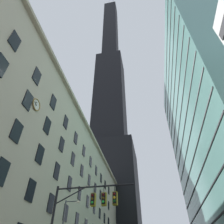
# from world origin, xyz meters

# --- Properties ---
(station_building) EXTENTS (12.80, 66.20, 27.70)m
(station_building) POSITION_xyz_m (-17.06, 27.09, 13.82)
(station_building) COLOR #BCAF93
(station_building) RESTS_ON ground
(dark_skyscraper) EXTENTS (23.75, 23.75, 228.03)m
(dark_skyscraper) POSITION_xyz_m (-15.78, 72.04, 68.23)
(dark_skyscraper) COLOR black
(dark_skyscraper) RESTS_ON ground
(traffic_signal_mast) EXTENTS (7.06, 0.63, 7.40)m
(traffic_signal_mast) POSITION_xyz_m (-3.75, 5.69, 5.56)
(traffic_signal_mast) COLOR black
(traffic_signal_mast) RESTS_ON sidewalk_left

